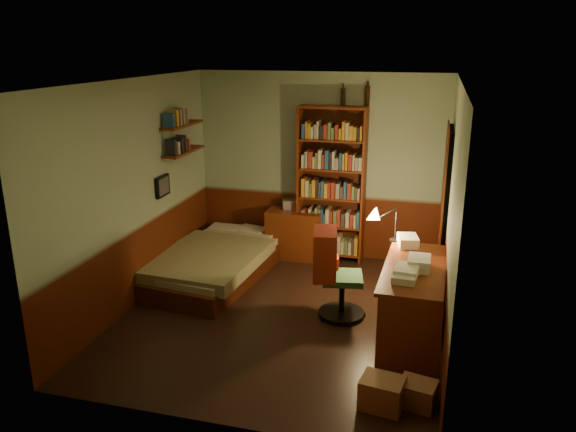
% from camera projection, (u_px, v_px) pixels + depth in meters
% --- Properties ---
extents(floor, '(3.50, 4.00, 0.02)m').
position_uv_depth(floor, '(282.00, 315.00, 6.42)').
color(floor, black).
rests_on(floor, ground).
extents(ceiling, '(3.50, 4.00, 0.02)m').
position_uv_depth(ceiling, '(282.00, 80.00, 5.64)').
color(ceiling, silver).
rests_on(ceiling, wall_back).
extents(wall_back, '(3.50, 0.02, 2.60)m').
position_uv_depth(wall_back, '(320.00, 166.00, 7.89)').
color(wall_back, '#8FA785').
rests_on(wall_back, ground).
extents(wall_left, '(0.02, 4.00, 2.60)m').
position_uv_depth(wall_left, '(135.00, 194.00, 6.46)').
color(wall_left, '#8FA785').
rests_on(wall_left, ground).
extents(wall_right, '(0.02, 4.00, 2.60)m').
position_uv_depth(wall_right, '(452.00, 218.00, 5.60)').
color(wall_right, '#8FA785').
rests_on(wall_right, ground).
extents(wall_front, '(3.50, 0.02, 2.60)m').
position_uv_depth(wall_front, '(210.00, 278.00, 4.18)').
color(wall_front, '#8FA785').
rests_on(wall_front, ground).
extents(doorway, '(0.06, 0.90, 2.00)m').
position_uv_depth(doorway, '(445.00, 210.00, 6.90)').
color(doorway, black).
rests_on(doorway, ground).
extents(door_trim, '(0.02, 0.98, 2.08)m').
position_uv_depth(door_trim, '(442.00, 210.00, 6.91)').
color(door_trim, '#3A1608').
rests_on(door_trim, ground).
extents(bed, '(1.44, 2.33, 0.65)m').
position_uv_depth(bed, '(215.00, 252.00, 7.38)').
color(bed, olive).
rests_on(bed, ground).
extents(dresser, '(0.78, 0.39, 0.69)m').
position_uv_depth(dresser, '(295.00, 234.00, 8.02)').
color(dresser, '#5F240E').
rests_on(dresser, ground).
extents(mini_stereo, '(0.28, 0.25, 0.13)m').
position_uv_depth(mini_stereo, '(291.00, 204.00, 8.04)').
color(mini_stereo, '#B2B2B7').
rests_on(mini_stereo, dresser).
extents(bookshelf, '(0.94, 0.32, 2.16)m').
position_uv_depth(bookshelf, '(331.00, 185.00, 7.76)').
color(bookshelf, '#5F240E').
rests_on(bookshelf, ground).
extents(bottle_left, '(0.08, 0.08, 0.23)m').
position_uv_depth(bottle_left, '(343.00, 97.00, 7.48)').
color(bottle_left, black).
rests_on(bottle_left, bookshelf).
extents(bottle_right, '(0.09, 0.09, 0.26)m').
position_uv_depth(bottle_right, '(367.00, 96.00, 7.39)').
color(bottle_right, black).
rests_on(bottle_right, bookshelf).
extents(desk, '(0.66, 1.50, 0.79)m').
position_uv_depth(desk, '(412.00, 302.00, 5.81)').
color(desk, '#5F240E').
rests_on(desk, ground).
extents(paper_stack, '(0.27, 0.32, 0.11)m').
position_uv_depth(paper_stack, '(408.00, 241.00, 6.27)').
color(paper_stack, silver).
rests_on(paper_stack, desk).
extents(desk_lamp, '(0.22, 0.22, 0.67)m').
position_uv_depth(desk_lamp, '(396.00, 213.00, 6.34)').
color(desk_lamp, black).
rests_on(desk_lamp, desk).
extents(office_chair, '(0.62, 0.57, 1.08)m').
position_uv_depth(office_chair, '(343.00, 272.00, 6.21)').
color(office_chair, '#2E5833').
rests_on(office_chair, ground).
extents(red_jacket, '(0.28, 0.47, 0.54)m').
position_uv_depth(red_jacket, '(329.00, 207.00, 5.78)').
color(red_jacket, '#A72F1B').
rests_on(red_jacket, office_chair).
extents(wall_shelf_lower, '(0.20, 0.90, 0.03)m').
position_uv_depth(wall_shelf_lower, '(184.00, 152.00, 7.36)').
color(wall_shelf_lower, '#5F240E').
rests_on(wall_shelf_lower, wall_left).
extents(wall_shelf_upper, '(0.20, 0.90, 0.03)m').
position_uv_depth(wall_shelf_upper, '(182.00, 125.00, 7.26)').
color(wall_shelf_upper, '#5F240E').
rests_on(wall_shelf_upper, wall_left).
extents(framed_picture, '(0.04, 0.32, 0.26)m').
position_uv_depth(framed_picture, '(163.00, 186.00, 7.02)').
color(framed_picture, black).
rests_on(framed_picture, wall_left).
extents(cardboard_box_a, '(0.40, 0.34, 0.27)m').
position_uv_depth(cardboard_box_a, '(382.00, 393.00, 4.75)').
color(cardboard_box_a, '#A17451').
rests_on(cardboard_box_a, ground).
extents(cardboard_box_b, '(0.35, 0.31, 0.22)m').
position_uv_depth(cardboard_box_b, '(417.00, 394.00, 4.79)').
color(cardboard_box_b, '#A17451').
rests_on(cardboard_box_b, ground).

